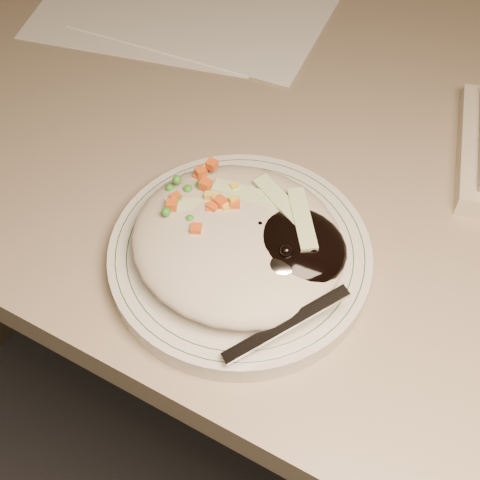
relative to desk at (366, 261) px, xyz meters
The scene contains 5 objects.
desk is the anchor object (origin of this frame).
plate 0.30m from the desk, 109.83° to the right, with size 0.24×0.24×0.02m, color silver.
plate_rim 0.31m from the desk, 109.83° to the right, with size 0.23×0.23×0.00m.
meal 0.33m from the desk, 108.69° to the right, with size 0.21×0.19×0.05m.
papers 0.41m from the desk, 161.61° to the left, with size 0.39×0.29×0.00m.
Camera 1 is at (0.10, 0.86, 1.25)m, focal length 50.00 mm.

